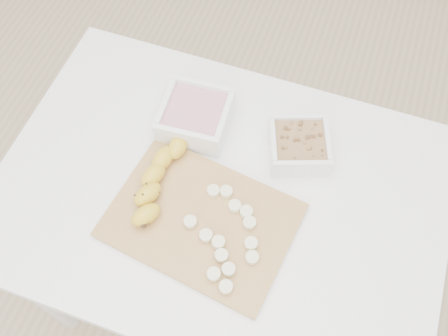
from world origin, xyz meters
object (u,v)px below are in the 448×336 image
(bowl_yogurt, at_px, (195,116))
(banana, at_px, (158,180))
(bowl_granola, at_px, (299,146))
(cutting_board, at_px, (202,220))
(table, at_px, (220,209))

(bowl_yogurt, relative_size, banana, 0.71)
(bowl_yogurt, relative_size, bowl_granola, 0.98)
(bowl_granola, height_order, cutting_board, bowl_granola)
(table, bearing_deg, banana, -165.28)
(table, xyz_separation_m, bowl_granola, (0.14, 0.16, 0.13))
(table, distance_m, bowl_granola, 0.24)
(table, xyz_separation_m, bowl_yogurt, (-0.11, 0.15, 0.13))
(banana, bearing_deg, table, 26.36)
(cutting_board, relative_size, banana, 1.64)
(bowl_yogurt, bearing_deg, cutting_board, -66.27)
(bowl_yogurt, height_order, bowl_granola, bowl_yogurt)
(cutting_board, bearing_deg, bowl_granola, 57.77)
(table, height_order, bowl_yogurt, bowl_yogurt)
(table, height_order, banana, banana)
(cutting_board, distance_m, banana, 0.13)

